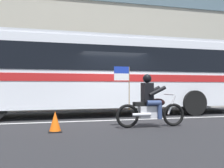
{
  "coord_description": "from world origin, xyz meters",
  "views": [
    {
      "loc": [
        -2.5,
        -9.33,
        1.2
      ],
      "look_at": [
        -0.31,
        -0.6,
        1.29
      ],
      "focal_mm": 40.69,
      "sensor_mm": 36.0,
      "label": 1
    }
  ],
  "objects_px": {
    "fire_hydrant": "(114,99)",
    "traffic_cone": "(55,122)",
    "transit_bus": "(102,70)",
    "motorcycle_with_rider": "(150,105)"
  },
  "relations": [
    {
      "from": "transit_bus",
      "to": "motorcycle_with_rider",
      "type": "distance_m",
      "value": 3.8
    },
    {
      "from": "motorcycle_with_rider",
      "to": "fire_hydrant",
      "type": "distance_m",
      "value": 6.69
    },
    {
      "from": "transit_bus",
      "to": "fire_hydrant",
      "type": "xyz_separation_m",
      "value": [
        1.3,
        3.13,
        -1.37
      ]
    },
    {
      "from": "fire_hydrant",
      "to": "traffic_cone",
      "type": "height_order",
      "value": "fire_hydrant"
    },
    {
      "from": "transit_bus",
      "to": "traffic_cone",
      "type": "height_order",
      "value": "transit_bus"
    },
    {
      "from": "fire_hydrant",
      "to": "traffic_cone",
      "type": "relative_size",
      "value": 1.36
    },
    {
      "from": "transit_bus",
      "to": "motorcycle_with_rider",
      "type": "height_order",
      "value": "transit_bus"
    },
    {
      "from": "fire_hydrant",
      "to": "transit_bus",
      "type": "bearing_deg",
      "value": -112.59
    },
    {
      "from": "fire_hydrant",
      "to": "traffic_cone",
      "type": "xyz_separation_m",
      "value": [
        -3.34,
        -6.79,
        -0.26
      ]
    },
    {
      "from": "fire_hydrant",
      "to": "traffic_cone",
      "type": "bearing_deg",
      "value": -116.18
    }
  ]
}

